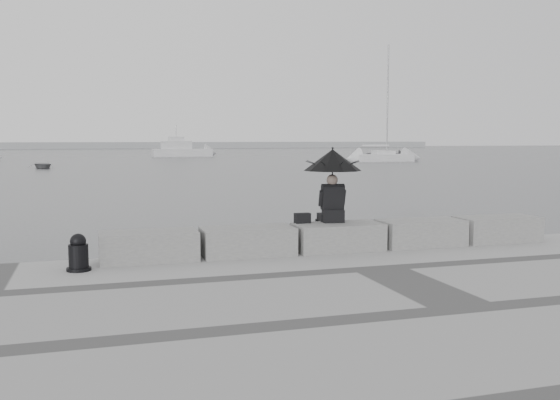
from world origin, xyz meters
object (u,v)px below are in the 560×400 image
object	(u,v)px
motor_cruiser	(182,150)
dinghy	(43,165)
sailboat_right	(383,157)
small_motorboat	(385,155)
mooring_bollard	(78,256)
seated_person	(333,169)

from	to	relation	value
motor_cruiser	dinghy	bearing A→B (deg)	-117.60
sailboat_right	motor_cruiser	distance (m)	31.52
motor_cruiser	small_motorboat	world-z (taller)	motor_cruiser
motor_cruiser	sailboat_right	bearing A→B (deg)	-53.54
small_motorboat	motor_cruiser	bearing A→B (deg)	172.37
dinghy	small_motorboat	bearing A→B (deg)	11.52
mooring_bollard	motor_cruiser	bearing A→B (deg)	80.79
seated_person	small_motorboat	bearing A→B (deg)	70.92
sailboat_right	motor_cruiser	bearing A→B (deg)	128.16
mooring_bollard	sailboat_right	size ratio (longest dim) A/B	0.05
small_motorboat	mooring_bollard	bearing A→B (deg)	-99.95
sailboat_right	small_motorboat	size ratio (longest dim) A/B	2.59
motor_cruiser	small_motorboat	distance (m)	28.21
sailboat_right	seated_person	bearing A→B (deg)	-115.52
mooring_bollard	small_motorboat	size ratio (longest dim) A/B	0.12
mooring_bollard	motor_cruiser	xyz separation A→B (m)	(12.71, 78.36, 0.15)
seated_person	sailboat_right	xyz separation A→B (m)	(26.93, 52.28, -1.44)
dinghy	mooring_bollard	bearing A→B (deg)	-97.76
dinghy	motor_cruiser	bearing A→B (deg)	50.13
motor_cruiser	mooring_bollard	bearing A→B (deg)	-99.18
sailboat_right	mooring_bollard	bearing A→B (deg)	-118.93
seated_person	sailboat_right	size ratio (longest dim) A/B	0.11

